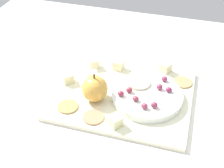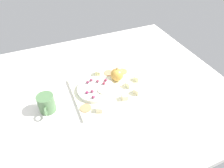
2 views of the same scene
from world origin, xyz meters
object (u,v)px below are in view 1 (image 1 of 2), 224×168
Objects in this scene: grape_3 at (164,79)px; grape_5 at (144,106)px; cracker_0 at (68,107)px; grape_7 at (121,94)px; cheese_cube_4 at (119,65)px; grape_6 at (129,90)px; platter at (123,94)px; grape_0 at (169,90)px; apple_slice_0 at (139,83)px; cheese_cube_1 at (115,121)px; cheese_cube_5 at (68,78)px; apple_whole at (95,89)px; cracker_1 at (183,82)px; cheese_cube_0 at (166,68)px; cheese_cube_3 at (94,63)px; grape_4 at (154,105)px; cracker_2 at (93,117)px; serving_dish at (147,96)px; grape_1 at (159,87)px; grape_2 at (136,99)px; cheese_cube_2 at (92,76)px.

grape_3 is 12.32cm from grape_5.
grape_7 reaches higher than cracker_0.
grape_6 is (-5.93, 11.58, 1.20)cm from cheese_cube_4.
grape_0 is (-11.59, -1.28, 3.19)cm from platter.
cheese_cube_1 is at bearing 80.52° from apple_slice_0.
cheese_cube_5 is 1.66× the size of grape_3.
apple_whole is 24.88cm from cracker_1.
cheese_cube_5 is 0.53× the size of cracker_1.
grape_5 is (-18.70, -2.94, 2.39)cm from cracker_0.
grape_7 is 0.28× the size of apple_slice_0.
cheese_cube_3 is at bearing 10.22° from cheese_cube_0.
cheese_cube_5 is 25.34cm from grape_4.
cheese_cube_1 reaches higher than platter.
cracker_0 and cracker_2 have the same top height.
cheese_cube_3 is 16.79cm from grape_7.
cheese_cube_0 is (-2.79, -13.25, 0.45)cm from serving_dish.
cheese_cube_4 is 1.66× the size of grape_5.
grape_0 is (-27.23, -1.26, 1.14)cm from cheese_cube_5.
cheese_cube_0 is at bearing -132.61° from apple_whole.
grape_0 is (-23.45, -10.78, 2.31)cm from cracker_0.
cracker_2 is 18.94cm from grape_1.
grape_0 is (-17.93, -5.84, -0.85)cm from apple_whole.
cracker_2 is (4.55, 11.27, 0.88)cm from platter.
cheese_cube_4 is 1.66× the size of grape_6.
grape_5 is at bearing 24.12° from grape_4.
grape_6 reaches higher than grape_2.
cracker_0 is (18.29, 8.61, -0.72)cm from serving_dish.
apple_slice_0 is at bearing -99.48° from cheese_cube_1.
grape_1 is at bearing 147.77° from cheese_cube_4.
grape_2 reaches higher than apple_slice_0.
platter is 12.99× the size of cheese_cube_4.
grape_2 is 3.38cm from grape_5.
platter is at bearing -141.29° from cracker_0.
grape_5 is (-6.85, 6.56, 3.27)cm from platter.
cracker_1 is (-24.27, -5.65, -1.17)cm from cheese_cube_2.
serving_dish is 4.49cm from apple_slice_0.
grape_2 is at bearing 37.83° from grape_0.
grape_7 is (-6.55, -0.92, -0.80)cm from apple_whole.
cheese_cube_3 is 24.72cm from grape_4.
cheese_cube_2 is 1.66× the size of grape_6.
apple_whole is 2.46× the size of cheese_cube_5.
grape_6 is at bearing -44.72° from grape_5.
cracker_2 is 3.14× the size of grape_5.
cracker_0 is at bearing 8.94° from grape_5.
cheese_cube_0 is 27.76cm from cheese_cube_5.
cheese_cube_5 reaches higher than cracker_0.
grape_2 is at bearing 119.75° from cheese_cube_4.
grape_3 is at bearing -136.87° from grape_7.
grape_1 is at bearing -105.62° from grape_5.
apple_whole is 12.22cm from apple_slice_0.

